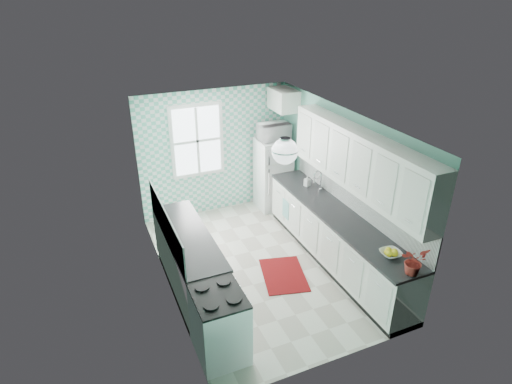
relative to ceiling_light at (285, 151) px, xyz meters
name	(u,v)px	position (x,y,z in m)	size (l,w,h in m)	color
floor	(259,266)	(0.00, 0.80, -2.33)	(3.00, 4.40, 0.02)	beige
ceiling	(260,120)	(0.00, 0.80, 0.19)	(3.00, 4.40, 0.02)	white
wall_back	(214,152)	(0.00, 3.01, -1.07)	(3.00, 0.02, 2.50)	#6AB29C
wall_front	(339,282)	(0.00, -1.41, -1.07)	(3.00, 0.02, 2.50)	#6AB29C
wall_left	(162,218)	(-1.51, 0.80, -1.07)	(0.02, 4.40, 2.50)	#6AB29C
wall_right	(342,183)	(1.51, 0.80, -1.07)	(0.02, 4.40, 2.50)	#6AB29C
accent_wall	(215,152)	(0.00, 2.99, -1.07)	(3.00, 0.01, 2.50)	#5CBFA5
window	(197,141)	(-0.35, 2.96, -0.77)	(1.04, 0.05, 1.44)	white
backsplash_right	(354,196)	(1.49, 0.40, -1.13)	(0.02, 3.60, 0.51)	white
backsplash_left	(165,224)	(-1.49, 0.73, -1.13)	(0.02, 2.15, 0.51)	white
upper_cabinets_right	(359,161)	(1.33, 0.20, -0.42)	(0.33, 3.20, 0.90)	white
upper_cabinet_fridge	(283,100)	(1.30, 2.63, -0.07)	(0.40, 0.74, 0.40)	white
ceiling_light	(285,151)	(0.00, 0.00, 0.00)	(0.34, 0.34, 0.35)	silver
base_cabinets_right	(335,239)	(1.20, 0.40, -1.87)	(0.60, 3.60, 0.90)	white
countertop_right	(337,214)	(1.19, 0.40, -1.40)	(0.63, 3.60, 0.04)	black
base_cabinets_left	(189,262)	(-1.20, 0.73, -1.87)	(0.60, 2.15, 0.90)	white
countertop_left	(188,236)	(-1.19, 0.73, -1.40)	(0.63, 2.15, 0.04)	black
fridge	(273,174)	(1.11, 2.63, -1.58)	(0.64, 0.64, 1.48)	white
stove	(219,322)	(-1.20, -0.69, -1.84)	(0.61, 0.76, 0.91)	white
sink	(313,193)	(1.20, 1.21, -1.39)	(0.44, 0.37, 0.53)	silver
rug	(284,275)	(0.26, 0.40, -2.32)	(0.66, 0.95, 0.02)	maroon
dish_towel	(286,209)	(0.89, 1.60, -1.84)	(0.02, 0.24, 0.36)	#65AB96
fruit_bowl	(391,254)	(1.20, -0.89, -1.35)	(0.28, 0.28, 0.07)	white
potted_plant	(414,261)	(1.20, -1.29, -1.20)	(0.32, 0.28, 0.36)	red
soap_bottle	(307,181)	(1.25, 1.49, -1.28)	(0.09, 0.09, 0.20)	#92B2CD
microwave	(274,132)	(1.11, 2.63, -0.68)	(0.59, 0.40, 0.33)	white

